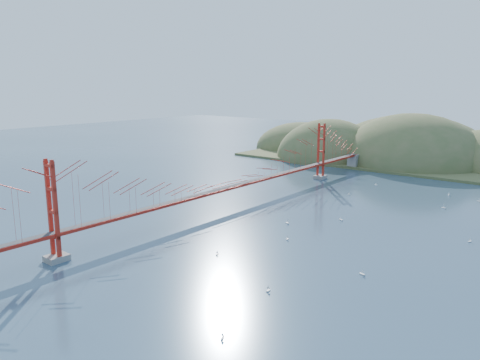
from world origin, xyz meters
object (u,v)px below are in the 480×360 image
Objects in this scene: bridge at (229,165)px; sailboat_1 at (287,238)px; sailboat_0 at (268,290)px; sailboat_2 at (362,273)px.

bridge is 19.19m from sailboat_1.
bridge is 140.26× the size of sailboat_0.
sailboat_0 is at bearing -63.52° from sailboat_1.
sailboat_0 reaches higher than sailboat_1.
bridge is 152.14× the size of sailboat_1.
sailboat_2 is at bearing 60.34° from sailboat_0.
bridge is 126.79× the size of sailboat_2.
sailboat_2 is 1.20× the size of sailboat_1.
sailboat_1 is at bearing 116.48° from sailboat_0.
sailboat_2 is at bearing -20.20° from sailboat_1.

